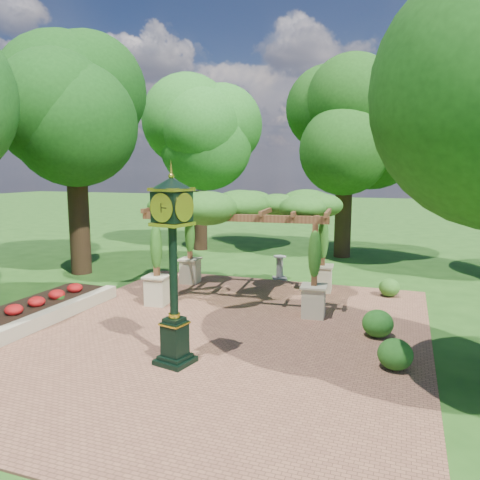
% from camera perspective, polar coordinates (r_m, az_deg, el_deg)
% --- Properties ---
extents(ground, '(120.00, 120.00, 0.00)m').
position_cam_1_polar(ground, '(11.16, -4.44, -13.11)').
color(ground, '#1E4714').
rests_on(ground, ground).
extents(brick_plaza, '(10.00, 12.00, 0.04)m').
position_cam_1_polar(brick_plaza, '(12.01, -2.46, -11.38)').
color(brick_plaza, brown).
rests_on(brick_plaza, ground).
extents(border_wall, '(0.35, 5.00, 0.40)m').
position_cam_1_polar(border_wall, '(13.89, -21.36, -8.39)').
color(border_wall, '#C6B793').
rests_on(border_wall, ground).
extents(flower_bed, '(1.50, 5.00, 0.36)m').
position_cam_1_polar(flower_bed, '(14.49, -24.07, -7.94)').
color(flower_bed, red).
rests_on(flower_bed, ground).
extents(pedestal_clock, '(0.94, 0.94, 4.01)m').
position_cam_1_polar(pedestal_clock, '(9.70, -8.19, -1.68)').
color(pedestal_clock, black).
rests_on(pedestal_clock, brick_plaza).
extents(pergola, '(5.75, 3.90, 3.45)m').
position_cam_1_polar(pergola, '(14.63, 0.50, 3.57)').
color(pergola, '#BEB38D').
rests_on(pergola, brick_plaza).
extents(sundial, '(0.66, 0.66, 0.90)m').
position_cam_1_polar(sundial, '(17.67, 4.86, -3.57)').
color(sundial, gray).
rests_on(sundial, ground).
extents(shrub_front, '(0.76, 0.76, 0.65)m').
position_cam_1_polar(shrub_front, '(10.39, 18.40, -13.08)').
color(shrub_front, '#1F5217').
rests_on(shrub_front, brick_plaza).
extents(shrub_mid, '(0.92, 0.92, 0.68)m').
position_cam_1_polar(shrub_mid, '(12.13, 16.45, -9.74)').
color(shrub_mid, '#1F5718').
rests_on(shrub_mid, brick_plaza).
extents(shrub_back, '(0.70, 0.70, 0.59)m').
position_cam_1_polar(shrub_back, '(15.95, 17.75, -5.53)').
color(shrub_back, '#2A5C1A').
rests_on(shrub_back, brick_plaza).
extents(tree_west_near, '(5.06, 5.06, 10.16)m').
position_cam_1_polar(tree_west_near, '(19.59, -19.74, 16.53)').
color(tree_west_near, '#322114').
rests_on(tree_west_near, ground).
extents(tree_west_far, '(4.63, 4.63, 7.80)m').
position_cam_1_polar(tree_west_far, '(23.97, -4.99, 11.57)').
color(tree_west_far, '#311E13').
rests_on(tree_west_far, ground).
extents(tree_north, '(4.74, 4.74, 8.73)m').
position_cam_1_polar(tree_north, '(22.42, 12.80, 13.22)').
color(tree_north, '#342515').
rests_on(tree_north, ground).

